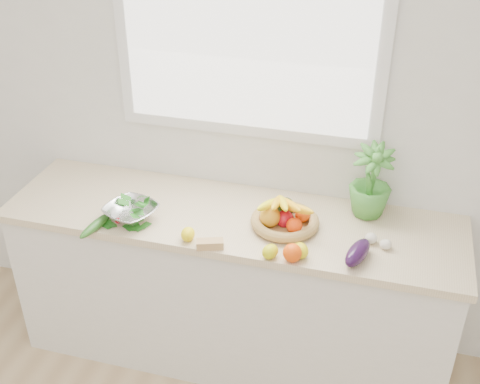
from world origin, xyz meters
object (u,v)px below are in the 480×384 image
(apple, at_px, (285,219))
(cucumber, at_px, (96,225))
(fruit_basket, at_px, (284,217))
(colander_with_spinach, at_px, (131,209))
(potted_herb, at_px, (371,181))
(eggplant, at_px, (358,253))

(apple, relative_size, cucumber, 0.35)
(cucumber, relative_size, fruit_basket, 0.59)
(cucumber, height_order, colander_with_spinach, colander_with_spinach)
(apple, relative_size, potted_herb, 0.23)
(apple, bearing_deg, cucumber, -163.26)
(fruit_basket, bearing_deg, cucumber, -163.14)
(colander_with_spinach, bearing_deg, apple, 11.45)
(fruit_basket, bearing_deg, colander_with_spinach, -168.43)
(eggplant, bearing_deg, apple, 154.16)
(apple, distance_m, fruit_basket, 0.01)
(apple, relative_size, eggplant, 0.41)
(colander_with_spinach, bearing_deg, cucumber, -139.63)
(fruit_basket, bearing_deg, eggplant, -25.78)
(fruit_basket, relative_size, colander_with_spinach, 1.35)
(apple, bearing_deg, fruit_basket, 161.49)
(eggplant, height_order, cucumber, eggplant)
(apple, relative_size, colander_with_spinach, 0.27)
(fruit_basket, xyz_separation_m, colander_with_spinach, (-0.71, -0.15, 0.01))
(cucumber, bearing_deg, eggplant, 3.87)
(eggplant, height_order, colander_with_spinach, colander_with_spinach)
(apple, distance_m, colander_with_spinach, 0.73)
(potted_herb, height_order, colander_with_spinach, potted_herb)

